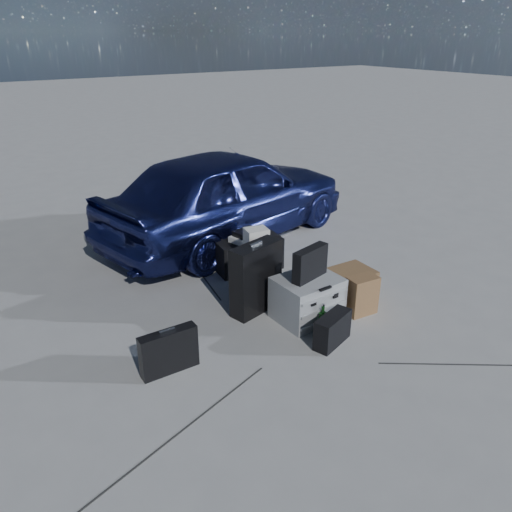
{
  "coord_description": "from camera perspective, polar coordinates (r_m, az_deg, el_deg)",
  "views": [
    {
      "loc": [
        -2.66,
        -3.17,
        2.69
      ],
      "look_at": [
        -0.0,
        0.85,
        0.51
      ],
      "focal_mm": 35.0,
      "sensor_mm": 36.0,
      "label": 1
    }
  ],
  "objects": [
    {
      "name": "ground",
      "position": [
        4.93,
        5.56,
        -8.78
      ],
      "size": [
        60.0,
        60.0,
        0.0
      ],
      "primitive_type": "plane",
      "color": "#B0B0AB",
      "rests_on": "ground"
    },
    {
      "name": "car",
      "position": [
        6.92,
        -3.27,
        7.09
      ],
      "size": [
        4.0,
        2.32,
        1.28
      ],
      "primitive_type": "imported",
      "rotation": [
        0.0,
        0.0,
        1.8
      ],
      "color": "navy",
      "rests_on": "ground"
    },
    {
      "name": "pelican_case",
      "position": [
        5.07,
        5.86,
        -4.84
      ],
      "size": [
        0.63,
        0.52,
        0.45
      ],
      "primitive_type": "cube",
      "rotation": [
        0.0,
        0.0,
        0.03
      ],
      "color": "#A3A5A8",
      "rests_on": "ground"
    },
    {
      "name": "laptop_bag",
      "position": [
        4.91,
        6.2,
        -0.83
      ],
      "size": [
        0.44,
        0.21,
        0.32
      ],
      "primitive_type": "cube",
      "rotation": [
        0.0,
        0.0,
        0.24
      ],
      "color": "black",
      "rests_on": "pelican_case"
    },
    {
      "name": "briefcase",
      "position": [
        4.38,
        -9.93,
        -10.7
      ],
      "size": [
        0.51,
        0.12,
        0.4
      ],
      "primitive_type": "cube",
      "rotation": [
        0.0,
        0.0,
        -0.01
      ],
      "color": "black",
      "rests_on": "ground"
    },
    {
      "name": "suitcase_left",
      "position": [
        5.11,
        -0.01,
        -2.55
      ],
      "size": [
        0.61,
        0.34,
        0.75
      ],
      "primitive_type": "cube",
      "rotation": [
        0.0,
        0.0,
        0.24
      ],
      "color": "black",
      "rests_on": "ground"
    },
    {
      "name": "suitcase_right",
      "position": [
        5.52,
        0.1,
        -1.45
      ],
      "size": [
        0.5,
        0.34,
        0.57
      ],
      "primitive_type": "cube",
      "rotation": [
        0.0,
        0.0,
        0.4
      ],
      "color": "black",
      "rests_on": "ground"
    },
    {
      "name": "white_carton",
      "position": [
        5.36,
        0.04,
        2.19
      ],
      "size": [
        0.27,
        0.23,
        0.19
      ],
      "primitive_type": "cube",
      "rotation": [
        0.0,
        0.0,
        -0.18
      ],
      "color": "white",
      "rests_on": "suitcase_right"
    },
    {
      "name": "duffel_bag",
      "position": [
        6.08,
        -0.8,
        0.16
      ],
      "size": [
        0.83,
        0.44,
        0.4
      ],
      "primitive_type": "cube",
      "rotation": [
        0.0,
        0.0,
        -0.13
      ],
      "color": "black",
      "rests_on": "ground"
    },
    {
      "name": "flat_box_white",
      "position": [
        5.97,
        -0.91,
        2.12
      ],
      "size": [
        0.46,
        0.39,
        0.07
      ],
      "primitive_type": "cube",
      "rotation": [
        0.0,
        0.0,
        0.3
      ],
      "color": "white",
      "rests_on": "duffel_bag"
    },
    {
      "name": "flat_box_black",
      "position": [
        5.94,
        -1.07,
        2.68
      ],
      "size": [
        0.32,
        0.25,
        0.06
      ],
      "primitive_type": "cube",
      "rotation": [
        0.0,
        0.0,
        0.17
      ],
      "color": "black",
      "rests_on": "flat_box_white"
    },
    {
      "name": "kraft_bag",
      "position": [
        5.26,
        12.0,
        -4.41
      ],
      "size": [
        0.32,
        0.21,
        0.41
      ],
      "primitive_type": "cube",
      "rotation": [
        0.0,
        0.0,
        -0.09
      ],
      "color": "olive",
      "rests_on": "ground"
    },
    {
      "name": "cardboard_box",
      "position": [
        5.54,
        10.78,
        -3.16
      ],
      "size": [
        0.46,
        0.41,
        0.34
      ],
      "primitive_type": "cube",
      "rotation": [
        0.0,
        0.0,
        -0.04
      ],
      "color": "olive",
      "rests_on": "ground"
    },
    {
      "name": "messenger_bag",
      "position": [
        4.74,
        8.73,
        -8.3
      ],
      "size": [
        0.46,
        0.29,
        0.3
      ],
      "primitive_type": "cube",
      "rotation": [
        0.0,
        0.0,
        0.32
      ],
      "color": "black",
      "rests_on": "ground"
    },
    {
      "name": "green_bottle",
      "position": [
        4.89,
        7.6,
        -7.16
      ],
      "size": [
        0.1,
        0.1,
        0.3
      ],
      "primitive_type": "cylinder",
      "rotation": [
        0.0,
        0.0,
        -0.43
      ],
      "color": "black",
      "rests_on": "ground"
    }
  ]
}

